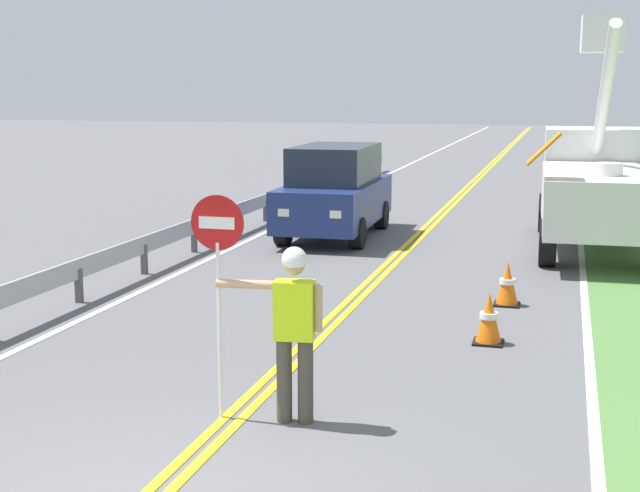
{
  "coord_description": "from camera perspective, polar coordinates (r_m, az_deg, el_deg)",
  "views": [
    {
      "loc": [
        3.19,
        -5.83,
        3.37
      ],
      "look_at": [
        -0.07,
        5.91,
        1.2
      ],
      "focal_mm": 49.69,
      "sensor_mm": 36.0,
      "label": 1
    }
  ],
  "objects": [
    {
      "name": "stop_sign_paddle",
      "position": [
        8.95,
        -6.59,
        -0.66
      ],
      "size": [
        0.56,
        0.04,
        2.33
      ],
      "color": "silver",
      "rests_on": "ground"
    },
    {
      "name": "traffic_cone_lead",
      "position": [
        12.07,
        10.82,
        -4.64
      ],
      "size": [
        0.4,
        0.4,
        0.7
      ],
      "color": "orange",
      "rests_on": "ground"
    },
    {
      "name": "traffic_cone_mid",
      "position": [
        14.24,
        11.98,
        -2.43
      ],
      "size": [
        0.4,
        0.4,
        0.7
      ],
      "color": "orange",
      "rests_on": "ground"
    },
    {
      "name": "centerline_yellow_right",
      "position": [
        26.24,
        8.6,
        2.61
      ],
      "size": [
        0.11,
        110.0,
        0.01
      ],
      "primitive_type": "cube",
      "color": "yellow",
      "rests_on": "ground"
    },
    {
      "name": "guardrail_left_shoulder",
      "position": [
        21.74,
        -4.52,
        2.53
      ],
      "size": [
        0.1,
        32.0,
        0.71
      ],
      "color": "#9EA0A3",
      "rests_on": "ground"
    },
    {
      "name": "edge_line_right",
      "position": [
        26.05,
        16.29,
        2.27
      ],
      "size": [
        0.12,
        110.0,
        0.01
      ],
      "primitive_type": "cube",
      "color": "silver",
      "rests_on": "ground"
    },
    {
      "name": "flagger_worker",
      "position": [
        8.94,
        -1.72,
        -4.98
      ],
      "size": [
        1.08,
        0.29,
        1.83
      ],
      "color": "#474238",
      "rests_on": "ground"
    },
    {
      "name": "edge_line_left",
      "position": [
        26.92,
        0.77,
        2.92
      ],
      "size": [
        0.12,
        110.0,
        0.01
      ],
      "primitive_type": "cube",
      "color": "silver",
      "rests_on": "ground"
    },
    {
      "name": "utility_bucket_truck",
      "position": [
        19.99,
        17.44,
        3.97
      ],
      "size": [
        2.67,
        6.88,
        4.96
      ],
      "color": "silver",
      "rests_on": "ground"
    },
    {
      "name": "oncoming_suv_nearest",
      "position": [
        20.31,
        0.98,
        3.57
      ],
      "size": [
        2.0,
        4.64,
        2.1
      ],
      "color": "navy",
      "rests_on": "ground"
    },
    {
      "name": "centerline_yellow_left",
      "position": [
        26.26,
        8.21,
        2.63
      ],
      "size": [
        0.11,
        110.0,
        0.01
      ],
      "primitive_type": "cube",
      "color": "yellow",
      "rests_on": "ground"
    }
  ]
}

